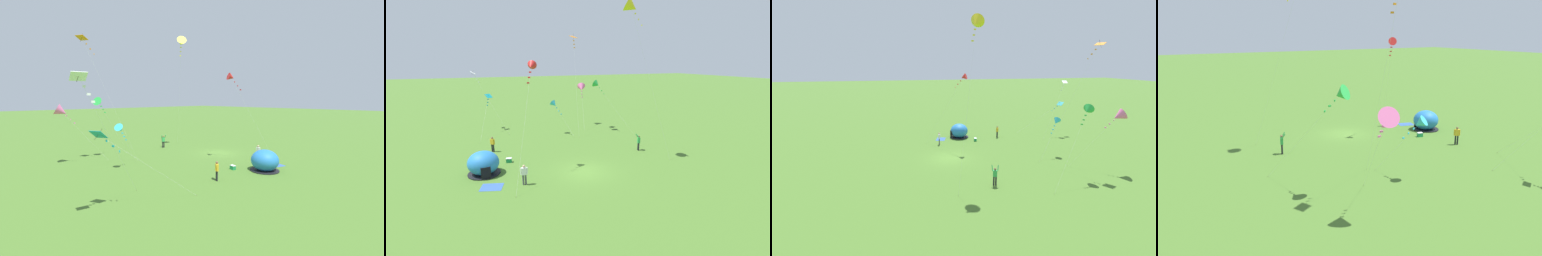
% 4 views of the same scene
% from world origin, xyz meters
% --- Properties ---
extents(ground_plane, '(300.00, 300.00, 0.00)m').
position_xyz_m(ground_plane, '(0.00, 0.00, 0.00)').
color(ground_plane, '#477028').
extents(popup_tent, '(2.81, 2.81, 2.10)m').
position_xyz_m(popup_tent, '(-8.47, 2.94, 1.00)').
color(popup_tent, '#2672BF').
rests_on(popup_tent, ground).
extents(picnic_blanket, '(2.01, 1.75, 0.01)m').
position_xyz_m(picnic_blanket, '(-8.07, 0.05, 0.01)').
color(picnic_blanket, '#3359A5').
rests_on(picnic_blanket, ground).
extents(cooler_box, '(0.59, 0.47, 0.44)m').
position_xyz_m(cooler_box, '(-6.07, 4.86, 0.22)').
color(cooler_box, '#1E8C4C').
rests_on(cooler_box, ground).
extents(person_near_tent, '(0.59, 0.28, 1.72)m').
position_xyz_m(person_near_tent, '(-5.54, -0.49, 0.96)').
color(person_near_tent, '#4C4C51').
rests_on(person_near_tent, ground).
extents(person_arms_raised, '(0.58, 0.70, 1.89)m').
position_xyz_m(person_arms_raised, '(7.91, 3.01, 1.00)').
color(person_arms_raised, black).
rests_on(person_arms_raised, ground).
extents(person_with_toddler, '(0.48, 0.42, 1.72)m').
position_xyz_m(person_with_toddler, '(-7.27, 8.65, 0.96)').
color(person_with_toddler, black).
rests_on(person_with_toddler, ground).
extents(kite_cyan, '(2.58, 3.46, 4.67)m').
position_xyz_m(kite_cyan, '(1.24, 13.14, 4.11)').
color(kite_cyan, silver).
rests_on(kite_cyan, ground).
extents(kite_red, '(3.22, 5.49, 9.82)m').
position_xyz_m(kite_red, '(-3.90, 2.63, 9.31)').
color(kite_red, silver).
rests_on(kite_red, ground).
extents(kite_green, '(4.15, 5.80, 7.23)m').
position_xyz_m(kite_green, '(7.28, 12.53, 6.60)').
color(kite_green, silver).
rests_on(kite_green, ground).
extents(kite_pink, '(2.18, 5.27, 6.53)m').
position_xyz_m(kite_pink, '(6.77, 16.72, 5.74)').
color(kite_pink, silver).
rests_on(kite_pink, ground).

